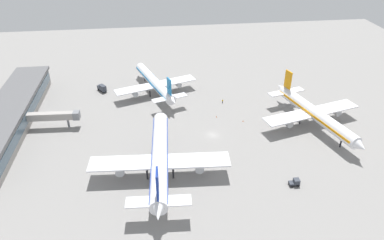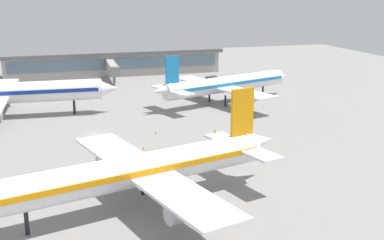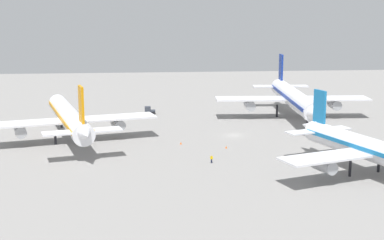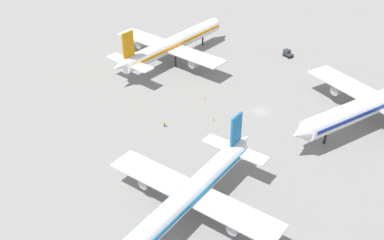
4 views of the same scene
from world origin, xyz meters
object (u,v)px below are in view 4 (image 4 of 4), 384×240
Objects in this scene: airplane_taxiing at (188,196)px; baggage_tug at (288,53)px; ground_crew_worker at (165,124)px; airplane_distant at (376,102)px; airplane_at_gate at (172,44)px; safety_cone_near_gate at (214,119)px; safety_cone_mid_apron at (205,98)px.

airplane_taxiing reaches higher than baggage_tug.
airplane_taxiing is 32.48m from ground_crew_worker.
airplane_at_gate is at bearing -67.18° from airplane_distant.
airplane_distant is at bearing 168.49° from ground_crew_worker.
baggage_tug reaches higher than safety_cone_near_gate.
airplane_distant is 41.46m from safety_cone_near_gate.
safety_cone_mid_apron is at bearing 64.54° from safety_cone_near_gate.
airplane_taxiing is at bearing -131.27° from safety_cone_mid_apron.
safety_cone_mid_apron is at bearing -150.06° from airplane_taxiing.
ground_crew_worker is (-23.40, -31.64, -4.90)m from airplane_at_gate.
ground_crew_worker is at bearing -30.00° from airplane_distant.
safety_cone_near_gate is (-32.70, 24.80, -5.91)m from airplane_distant.
airplane_taxiing is 14.34× the size of baggage_tug.
baggage_tug is 47.39m from safety_cone_near_gate.
baggage_tug is 40.08m from safety_cone_mid_apron.
airplane_at_gate reaches higher than ground_crew_worker.
safety_cone_mid_apron is (-6.50, -26.54, -5.45)m from airplane_at_gate.
airplane_at_gate is 85.26× the size of safety_cone_mid_apron.
airplane_distant is at bearing 165.28° from baggage_tug.
airplane_at_gate is at bearing -139.84° from airplane_taxiing.
safety_cone_near_gate is at bearing -155.02° from airplane_taxiing.
airplane_taxiing is 58.09m from airplane_distant.
baggage_tug is (11.62, 41.56, -5.05)m from airplane_distant.
airplane_taxiing is 27.73× the size of ground_crew_worker.
airplane_distant is at bearing -85.60° from airplane_at_gate.
safety_cone_near_gate is at bearing -33.56° from airplane_distant.
airplane_at_gate is 71.14m from airplane_taxiing.
airplane_taxiing is at bearing -136.23° from safety_cone_near_gate.
baggage_tug is (33.01, -19.87, -4.59)m from airplane_at_gate.
airplane_distant reaches higher than ground_crew_worker.
airplane_at_gate is 1.10× the size of airplane_taxiing.
safety_cone_near_gate and safety_cone_mid_apron have the same top height.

